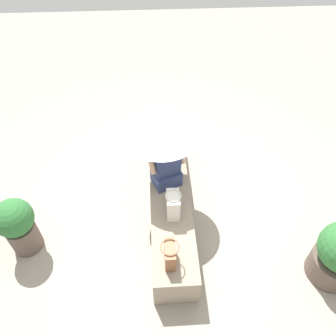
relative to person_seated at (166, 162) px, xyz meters
The scene contains 8 objects.
ground_plane 0.86m from the person_seated, 165.32° to the right, with size 14.00×14.00×0.00m, color #9E9384.
stone_bench 0.64m from the person_seated, 165.32° to the right, with size 2.56×0.51×0.46m, color gray.
person_seated is the anchor object (origin of this frame).
parasol 0.50m from the person_seated, 28.43° to the left, with size 0.93×0.93×1.01m.
handbag_black 0.66m from the person_seated, ahead, with size 0.31×0.23×0.35m.
tote_bag_canvas 1.15m from the person_seated, behind, with size 0.27×0.20×0.28m.
shoulder_bag_spare 0.55m from the person_seated, behind, with size 0.25×0.19×0.36m.
planter_far 1.93m from the person_seated, 107.44° to the left, with size 0.46×0.46×0.84m.
Camera 1 is at (-2.70, 0.18, 3.79)m, focal length 35.28 mm.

